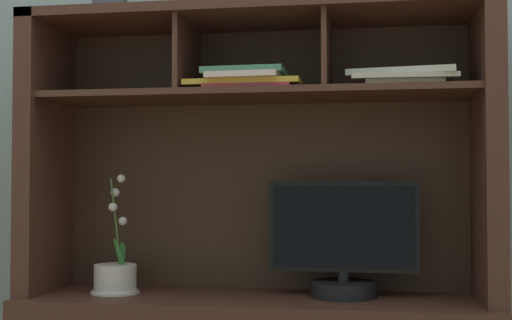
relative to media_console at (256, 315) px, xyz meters
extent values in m
cube|color=gray|center=(0.00, 0.24, 0.99)|extent=(6.00, 0.02, 2.80)
cube|color=#45261D|center=(-0.70, -0.01, 0.51)|extent=(0.06, 0.36, 0.90)
cube|color=#45261D|center=(0.70, -0.01, 0.51)|extent=(0.06, 0.36, 0.90)
cube|color=#362317|center=(0.00, 0.16, 0.50)|extent=(1.41, 0.02, 0.87)
cube|color=#45261D|center=(0.00, -0.01, 0.95)|extent=(1.47, 0.36, 0.03)
cube|color=#45261D|center=(0.00, -0.01, 0.69)|extent=(1.35, 0.32, 0.02)
cube|color=#45261D|center=(-0.22, -0.01, 0.82)|extent=(0.02, 0.30, 0.23)
cube|color=#45261D|center=(0.22, -0.01, 0.82)|extent=(0.02, 0.30, 0.23)
cylinder|color=black|center=(0.27, 0.01, 0.09)|extent=(0.20, 0.20, 0.05)
cylinder|color=black|center=(0.27, 0.01, 0.13)|extent=(0.04, 0.04, 0.03)
cube|color=black|center=(0.27, 0.01, 0.28)|extent=(0.46, 0.03, 0.28)
cube|color=black|center=(0.27, -0.01, 0.28)|extent=(0.43, 0.00, 0.25)
cylinder|color=beige|center=(-0.46, -0.03, 0.11)|extent=(0.14, 0.14, 0.09)
cylinder|color=beige|center=(-0.46, -0.03, 0.07)|extent=(0.16, 0.16, 0.01)
cylinder|color=#4C6B38|center=(-0.46, -0.03, 0.29)|extent=(0.03, 0.03, 0.28)
sphere|color=silver|center=(-0.44, -0.01, 0.29)|extent=(0.03, 0.03, 0.03)
sphere|color=silver|center=(-0.46, -0.04, 0.34)|extent=(0.03, 0.03, 0.03)
sphere|color=silver|center=(-0.46, -0.02, 0.38)|extent=(0.03, 0.03, 0.03)
sphere|color=silver|center=(-0.44, -0.03, 0.43)|extent=(0.03, 0.03, 0.03)
ellipsoid|color=#357531|center=(-0.44, -0.04, 0.18)|extent=(0.05, 0.06, 0.11)
ellipsoid|color=#357531|center=(-0.44, -0.02, 0.18)|extent=(0.04, 0.04, 0.09)
cube|color=beige|center=(0.46, -0.03, 0.71)|extent=(0.24, 0.17, 0.02)
cube|color=beige|center=(0.46, -0.03, 0.73)|extent=(0.32, 0.22, 0.01)
cube|color=beige|center=(0.45, -0.04, 0.75)|extent=(0.34, 0.20, 0.02)
cube|color=#9E2C37|center=(-0.01, -0.04, 0.71)|extent=(0.27, 0.23, 0.01)
cube|color=gold|center=(-0.02, -0.05, 0.72)|extent=(0.36, 0.22, 0.02)
cube|color=beige|center=(-0.02, -0.06, 0.74)|extent=(0.23, 0.24, 0.02)
cube|color=#427D5D|center=(-0.02, -0.05, 0.76)|extent=(0.26, 0.20, 0.02)
cylinder|color=#47434D|center=(-0.48, -0.04, 0.99)|extent=(0.11, 0.11, 0.06)
cylinder|color=#47434D|center=(-0.48, -0.04, 0.97)|extent=(0.13, 0.13, 0.01)
camera|label=1|loc=(0.36, -2.21, 0.42)|focal=49.60mm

